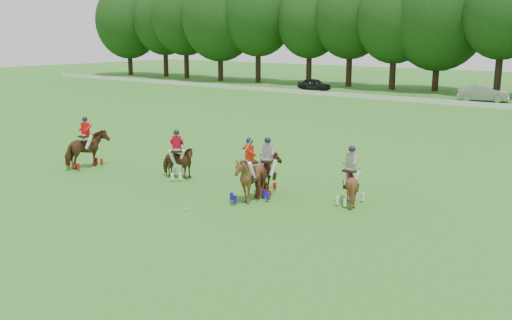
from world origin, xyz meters
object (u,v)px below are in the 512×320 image
Objects in this scene: polo_red_b at (177,162)px; polo_red_c at (250,179)px; polo_stripe_a at (267,174)px; polo_ball at (187,209)px; car_left at (314,84)px; polo_stripe_b at (351,184)px; car_mid at (483,93)px; polo_red_a at (87,149)px.

polo_red_c reaches higher than polo_red_b.
polo_ball is at bearing -108.71° from polo_stripe_a.
polo_stripe_a is (21.33, -38.05, 0.17)m from car_left.
polo_stripe_b reaches higher than polo_red_b.
polo_red_b reaches higher than car_left.
car_left is at bearing 123.39° from polo_stripe_b.
polo_red_b is 0.72× the size of polo_red_c.
polo_red_b is at bearing -176.72° from polo_stripe_a.
polo_red_c is at bearing -10.86° from polo_red_b.
polo_stripe_a is (2.79, -38.05, 0.08)m from car_mid.
car_left is at bearing 118.57° from polo_red_c.
polo_red_a is 9.52m from polo_red_c.
polo_stripe_b reaches higher than polo_ball.
polo_red_c reaches higher than car_mid.
polo_stripe_a reaches higher than polo_stripe_b.
polo_stripe_a is 3.30m from polo_stripe_b.
car_mid is 37.66m from polo_stripe_b.
polo_red_c reaches higher than car_left.
polo_red_c is 2.62m from polo_ball.
car_left is at bearing 113.49° from polo_red_b.
polo_red_a is 4.95m from polo_red_b.
polo_red_b is 23.98× the size of polo_ball.
polo_stripe_a is 1.04× the size of polo_stripe_b.
polo_red_a is 1.06× the size of polo_stripe_a.
car_left is 1.58× the size of polo_red_a.
polo_stripe_b is at bearing 32.90° from polo_red_c.
polo_stripe_a is at bearing 8.48° from polo_red_a.
polo_red_b is at bearing -156.69° from car_left.
car_mid reaches higher than polo_ball.
polo_red_a is at bearing -163.48° from car_left.
polo_stripe_a reaches higher than car_mid.
polo_stripe_b is (7.86, 1.14, 0.03)m from polo_red_b.
car_left is 44.53m from polo_stripe_b.
car_mid is 39.32m from polo_red_c.
polo_stripe_b is (3.18, 0.87, -0.05)m from polo_stripe_a.
polo_ball is (-1.16, -2.19, -0.86)m from polo_red_c.
polo_stripe_a reaches higher than polo_red_b.
polo_red_b is at bearing 169.14° from polo_red_c.
polo_red_a is at bearing 156.26° from car_mid.
polo_stripe_b is (24.51, -37.18, 0.13)m from car_left.
polo_red_b is at bearing 163.08° from car_mid.
polo_red_c is (4.70, -0.90, 0.15)m from polo_red_b.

